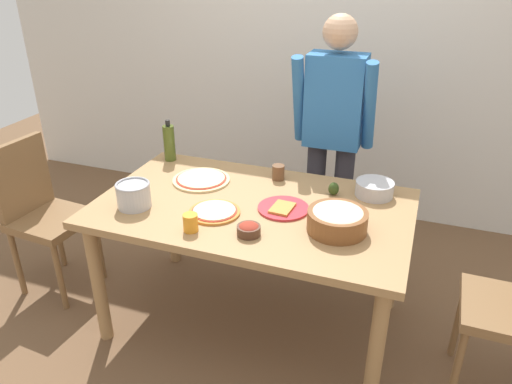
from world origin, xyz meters
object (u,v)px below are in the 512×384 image
object	(u,v)px
pizza_cooked_on_tray	(214,212)
cup_orange	(191,223)
mixing_bowl_steel	(374,189)
olive_oil_bottle	(169,143)
popcorn_bowl	(337,219)
small_sauce_bowl	(249,229)
chair_wooden_left	(41,209)
plate_with_slice	(283,208)
cup_small_brown	(278,172)
pizza_raw_on_board	(201,179)
avocado	(334,189)
dining_table	(253,220)
steel_pot	(134,195)
person_cook	(333,131)

from	to	relation	value
pizza_cooked_on_tray	cup_orange	bearing A→B (deg)	-100.14
mixing_bowl_steel	olive_oil_bottle	xyz separation A→B (m)	(-1.26, 0.07, 0.07)
popcorn_bowl	small_sauce_bowl	size ratio (longest dim) A/B	2.55
pizza_cooked_on_tray	olive_oil_bottle	world-z (taller)	olive_oil_bottle
chair_wooden_left	mixing_bowl_steel	bearing A→B (deg)	12.27
plate_with_slice	cup_orange	distance (m)	0.49
cup_small_brown	plate_with_slice	bearing A→B (deg)	-68.39
chair_wooden_left	pizza_raw_on_board	world-z (taller)	chair_wooden_left
plate_with_slice	mixing_bowl_steel	size ratio (longest dim) A/B	1.30
small_sauce_bowl	avocado	bearing A→B (deg)	62.39
pizza_cooked_on_tray	popcorn_bowl	size ratio (longest dim) A/B	0.92
small_sauce_bowl	cup_small_brown	bearing A→B (deg)	95.12
pizza_raw_on_board	pizza_cooked_on_tray	distance (m)	0.39
avocado	pizza_cooked_on_tray	bearing A→B (deg)	-141.71
cup_small_brown	avocado	bearing A→B (deg)	-14.30
mixing_bowl_steel	small_sauce_bowl	distance (m)	0.77
dining_table	avocado	xyz separation A→B (m)	(0.36, 0.26, 0.13)
chair_wooden_left	steel_pot	world-z (taller)	chair_wooden_left
popcorn_bowl	avocado	world-z (taller)	popcorn_bowl
plate_with_slice	steel_pot	world-z (taller)	steel_pot
person_cook	dining_table	bearing A→B (deg)	-107.89
pizza_raw_on_board	avocado	size ratio (longest dim) A/B	4.62
chair_wooden_left	pizza_cooked_on_tray	bearing A→B (deg)	-2.75
pizza_raw_on_board	popcorn_bowl	xyz separation A→B (m)	(0.83, -0.28, 0.05)
avocado	popcorn_bowl	bearing A→B (deg)	-75.73
cup_small_brown	pizza_cooked_on_tray	bearing A→B (deg)	-109.79
small_sauce_bowl	olive_oil_bottle	world-z (taller)	olive_oil_bottle
pizza_cooked_on_tray	small_sauce_bowl	distance (m)	0.27
person_cook	avocado	distance (m)	0.53
mixing_bowl_steel	cup_orange	distance (m)	1.00
pizza_cooked_on_tray	plate_with_slice	world-z (taller)	plate_with_slice
small_sauce_bowl	cup_small_brown	distance (m)	0.62
pizza_raw_on_board	small_sauce_bowl	bearing A→B (deg)	-44.60
mixing_bowl_steel	pizza_cooked_on_tray	bearing A→B (deg)	-146.88
pizza_cooked_on_tray	small_sauce_bowl	world-z (taller)	small_sauce_bowl
person_cook	plate_with_slice	bearing A→B (deg)	-96.22
mixing_bowl_steel	cup_small_brown	xyz separation A→B (m)	(-0.54, 0.02, 0.00)
dining_table	popcorn_bowl	world-z (taller)	popcorn_bowl
cup_orange	olive_oil_bottle	bearing A→B (deg)	124.89
dining_table	steel_pot	distance (m)	0.62
person_cook	mixing_bowl_steel	bearing A→B (deg)	-53.34
mixing_bowl_steel	person_cook	bearing A→B (deg)	126.66
pizza_raw_on_board	steel_pot	world-z (taller)	steel_pot
plate_with_slice	avocado	xyz separation A→B (m)	(0.20, 0.25, 0.03)
person_cook	avocado	world-z (taller)	person_cook
chair_wooden_left	cup_orange	distance (m)	1.20
chair_wooden_left	steel_pot	bearing A→B (deg)	-9.59
dining_table	olive_oil_bottle	bearing A→B (deg)	150.68
dining_table	chair_wooden_left	world-z (taller)	chair_wooden_left
person_cook	olive_oil_bottle	distance (m)	1.00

